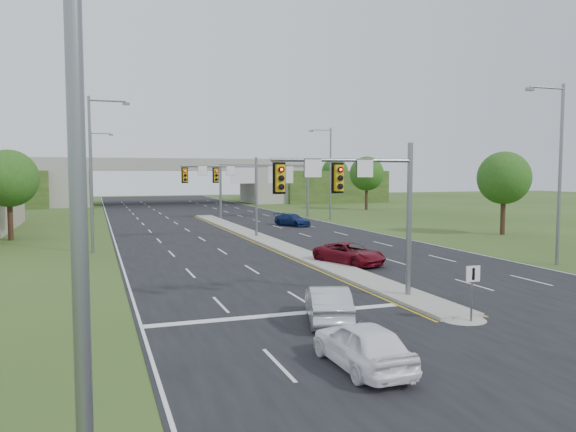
% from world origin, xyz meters
% --- Properties ---
extents(ground, '(240.00, 240.00, 0.00)m').
position_xyz_m(ground, '(0.00, 0.00, 0.00)').
color(ground, '#2E4418').
rests_on(ground, ground).
extents(road, '(24.00, 160.00, 0.02)m').
position_xyz_m(road, '(0.00, 35.00, 0.01)').
color(road, black).
rests_on(road, ground).
extents(median, '(2.00, 54.00, 0.16)m').
position_xyz_m(median, '(0.00, 23.00, 0.10)').
color(median, gray).
rests_on(median, road).
extents(median_nose, '(2.00, 2.00, 0.16)m').
position_xyz_m(median_nose, '(0.00, -4.00, 0.10)').
color(median_nose, gray).
rests_on(median_nose, road).
extents(lane_markings, '(23.72, 160.00, 0.01)m').
position_xyz_m(lane_markings, '(-0.60, 28.91, 0.02)').
color(lane_markings, gold).
rests_on(lane_markings, road).
extents(signal_mast_near, '(6.62, 0.60, 7.00)m').
position_xyz_m(signal_mast_near, '(-2.26, -0.07, 4.73)').
color(signal_mast_near, slate).
rests_on(signal_mast_near, ground).
extents(signal_mast_far, '(6.62, 0.60, 7.00)m').
position_xyz_m(signal_mast_far, '(-2.26, 24.93, 4.73)').
color(signal_mast_far, slate).
rests_on(signal_mast_far, ground).
extents(keep_right_sign, '(0.60, 0.13, 2.20)m').
position_xyz_m(keep_right_sign, '(0.00, -4.53, 1.52)').
color(keep_right_sign, slate).
rests_on(keep_right_sign, ground).
extents(sign_gantry, '(11.58, 0.44, 6.67)m').
position_xyz_m(sign_gantry, '(6.68, 44.92, 5.24)').
color(sign_gantry, slate).
rests_on(sign_gantry, ground).
extents(overpass, '(80.00, 14.00, 8.10)m').
position_xyz_m(overpass, '(0.00, 80.00, 3.55)').
color(overpass, gray).
rests_on(overpass, ground).
extents(lightpole_l_near, '(2.85, 0.25, 11.00)m').
position_xyz_m(lightpole_l_near, '(-13.30, -15.00, 6.10)').
color(lightpole_l_near, slate).
rests_on(lightpole_l_near, ground).
extents(lightpole_l_mid, '(2.85, 0.25, 11.00)m').
position_xyz_m(lightpole_l_mid, '(-13.30, 20.00, 6.10)').
color(lightpole_l_mid, slate).
rests_on(lightpole_l_mid, ground).
extents(lightpole_l_far, '(2.85, 0.25, 11.00)m').
position_xyz_m(lightpole_l_far, '(-13.30, 55.00, 6.10)').
color(lightpole_l_far, slate).
rests_on(lightpole_l_far, ground).
extents(lightpole_r_near, '(2.85, 0.25, 11.00)m').
position_xyz_m(lightpole_r_near, '(13.30, 5.00, 6.10)').
color(lightpole_r_near, slate).
rests_on(lightpole_r_near, ground).
extents(lightpole_r_far, '(2.85, 0.25, 11.00)m').
position_xyz_m(lightpole_r_far, '(13.30, 40.00, 6.10)').
color(lightpole_r_far, slate).
rests_on(lightpole_r_far, ground).
extents(tree_l_near, '(4.80, 4.80, 7.60)m').
position_xyz_m(tree_l_near, '(-20.00, 30.00, 5.18)').
color(tree_l_near, '#382316').
rests_on(tree_l_near, ground).
extents(tree_l_mid, '(5.20, 5.20, 8.12)m').
position_xyz_m(tree_l_mid, '(-24.00, 55.00, 5.51)').
color(tree_l_mid, '#382316').
rests_on(tree_l_mid, ground).
extents(tree_r_near, '(4.80, 4.80, 7.60)m').
position_xyz_m(tree_r_near, '(22.00, 20.00, 5.18)').
color(tree_r_near, '#382316').
rests_on(tree_r_near, ground).
extents(tree_r_mid, '(5.20, 5.20, 8.12)m').
position_xyz_m(tree_r_mid, '(26.00, 55.00, 5.51)').
color(tree_r_mid, '#382316').
rests_on(tree_r_mid, ground).
extents(tree_back_b, '(5.60, 5.60, 8.32)m').
position_xyz_m(tree_back_b, '(-24.00, 94.00, 5.51)').
color(tree_back_b, '#382316').
rests_on(tree_back_b, ground).
extents(tree_back_c, '(5.60, 5.60, 8.32)m').
position_xyz_m(tree_back_c, '(24.00, 94.00, 5.51)').
color(tree_back_c, '#382316').
rests_on(tree_back_c, ground).
extents(tree_back_d, '(6.00, 6.00, 8.85)m').
position_xyz_m(tree_back_d, '(38.00, 94.00, 5.84)').
color(tree_back_d, '#382316').
rests_on(tree_back_d, ground).
extents(car_white, '(1.75, 4.16, 1.40)m').
position_xyz_m(car_white, '(-6.11, -7.58, 0.72)').
color(car_white, white).
rests_on(car_white, road).
extents(car_silver, '(2.63, 4.47, 1.39)m').
position_xyz_m(car_silver, '(-5.05, -2.58, 0.72)').
color(car_silver, '#B9BCC2').
rests_on(car_silver, road).
extents(car_far_a, '(3.83, 5.29, 1.34)m').
position_xyz_m(car_far_a, '(1.50, 9.30, 0.69)').
color(car_far_a, '#630915').
rests_on(car_far_a, road).
extents(car_far_b, '(3.47, 4.81, 1.29)m').
position_xyz_m(car_far_b, '(6.58, 34.10, 0.67)').
color(car_far_b, '#0C1C4C').
rests_on(car_far_b, road).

